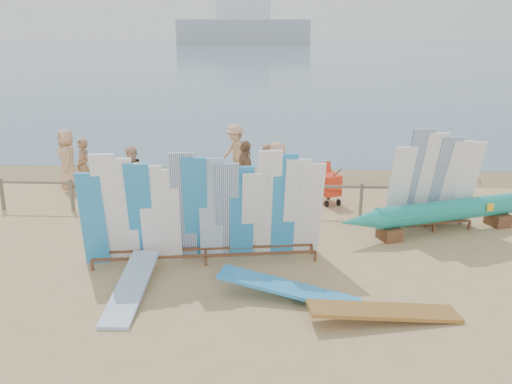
# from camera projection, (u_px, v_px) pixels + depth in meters

# --- Properties ---
(ground) EXTENTS (160.00, 160.00, 0.00)m
(ground) POSITION_uv_depth(u_px,v_px,m) (199.00, 256.00, 12.14)
(ground) COLOR tan
(ground) RESTS_ON ground
(ocean) EXTENTS (320.00, 240.00, 0.02)m
(ocean) POSITION_uv_depth(u_px,v_px,m) (277.00, 50.00, 134.56)
(ocean) COLOR #44647B
(ocean) RESTS_ON ground
(wet_sand_strip) EXTENTS (40.00, 2.60, 0.01)m
(wet_sand_strip) POSITION_uv_depth(u_px,v_px,m) (230.00, 174.00, 19.03)
(wet_sand_strip) COLOR olive
(wet_sand_strip) RESTS_ON ground
(distant_ship) EXTENTS (45.00, 8.00, 14.00)m
(distant_ship) POSITION_uv_depth(u_px,v_px,m) (244.00, 28.00, 183.34)
(distant_ship) COLOR #999EA3
(distant_ship) RESTS_ON ocean
(fence) EXTENTS (12.08, 0.08, 0.90)m
(fence) POSITION_uv_depth(u_px,v_px,m) (214.00, 191.00, 14.83)
(fence) COLOR #6A5F50
(fence) RESTS_ON ground
(main_surfboard_rack) EXTENTS (5.14, 1.34, 2.54)m
(main_surfboard_rack) POSITION_uv_depth(u_px,v_px,m) (204.00, 212.00, 11.51)
(main_surfboard_rack) COLOR brown
(main_surfboard_rack) RESTS_ON ground
(side_surfboard_rack) EXTENTS (2.39, 1.11, 2.67)m
(side_surfboard_rack) POSITION_uv_depth(u_px,v_px,m) (433.00, 184.00, 13.42)
(side_surfboard_rack) COLOR brown
(side_surfboard_rack) RESTS_ON ground
(outrigger_canoe) EXTENTS (5.67, 2.58, 0.84)m
(outrigger_canoe) POSITION_uv_depth(u_px,v_px,m) (447.00, 212.00, 13.42)
(outrigger_canoe) COLOR brown
(outrigger_canoe) RESTS_ON ground
(vendor_table) EXTENTS (1.09, 0.96, 1.21)m
(vendor_table) POSITION_uv_depth(u_px,v_px,m) (285.00, 227.00, 12.75)
(vendor_table) COLOR brown
(vendor_table) RESTS_ON ground
(flat_board_a) EXTENTS (0.62, 2.71, 0.33)m
(flat_board_a) POSITION_uv_depth(u_px,v_px,m) (132.00, 293.00, 10.42)
(flat_board_a) COLOR #86ACD6
(flat_board_a) RESTS_ON ground
(flat_board_d) EXTENTS (2.74, 1.14, 0.43)m
(flat_board_d) POSITION_uv_depth(u_px,v_px,m) (288.00, 299.00, 10.22)
(flat_board_d) COLOR #2989CF
(flat_board_d) RESTS_ON ground
(flat_board_c) EXTENTS (2.75, 0.97, 0.35)m
(flat_board_c) POSITION_uv_depth(u_px,v_px,m) (384.00, 320.00, 9.47)
(flat_board_c) COLOR olive
(flat_board_c) RESTS_ON ground
(beach_chair_left) EXTENTS (0.72, 0.73, 0.81)m
(beach_chair_left) POSITION_uv_depth(u_px,v_px,m) (247.00, 199.00, 15.42)
(beach_chair_left) COLOR red
(beach_chair_left) RESTS_ON ground
(beach_chair_right) EXTENTS (0.64, 0.66, 0.81)m
(beach_chair_right) POSITION_uv_depth(u_px,v_px,m) (267.00, 194.00, 15.86)
(beach_chair_right) COLOR red
(beach_chair_right) RESTS_ON ground
(stroller) EXTENTS (0.87, 1.00, 1.16)m
(stroller) POSITION_uv_depth(u_px,v_px,m) (328.00, 188.00, 15.72)
(stroller) COLOR red
(stroller) RESTS_ON ground
(beachgoer_6) EXTENTS (0.61, 0.97, 1.83)m
(beachgoer_6) POSITION_uv_depth(u_px,v_px,m) (277.00, 173.00, 15.57)
(beachgoer_6) COLOR tan
(beachgoer_6) RESTS_ON ground
(beachgoer_2) EXTENTS (0.53, 0.86, 1.65)m
(beachgoer_2) POSITION_uv_depth(u_px,v_px,m) (132.00, 174.00, 15.79)
(beachgoer_2) COLOR beige
(beachgoer_2) RESTS_ON ground
(beachgoer_0) EXTENTS (0.83, 1.00, 1.86)m
(beachgoer_0) POSITION_uv_depth(u_px,v_px,m) (67.00, 158.00, 17.28)
(beachgoer_0) COLOR tan
(beachgoer_0) RESTS_ON ground
(beachgoer_extra_0) EXTENTS (1.07, 0.79, 1.53)m
(beachgoer_extra_0) POSITION_uv_depth(u_px,v_px,m) (466.00, 175.00, 15.90)
(beachgoer_extra_0) COLOR tan
(beachgoer_extra_0) RESTS_ON ground
(beachgoer_7) EXTENTS (0.57, 0.67, 1.61)m
(beachgoer_7) POSITION_uv_depth(u_px,v_px,m) (265.00, 170.00, 16.29)
(beachgoer_7) COLOR #8C6042
(beachgoer_7) RESTS_ON ground
(beachgoer_1) EXTENTS (0.69, 0.69, 1.73)m
(beachgoer_1) POSITION_uv_depth(u_px,v_px,m) (84.00, 167.00, 16.47)
(beachgoer_1) COLOR #8C6042
(beachgoer_1) RESTS_ON ground
(beachgoer_3) EXTENTS (1.15, 1.23, 1.85)m
(beachgoer_3) POSITION_uv_depth(u_px,v_px,m) (236.00, 152.00, 18.23)
(beachgoer_3) COLOR tan
(beachgoer_3) RESTS_ON ground
(beachgoer_8) EXTENTS (0.95, 0.83, 1.78)m
(beachgoer_8) POSITION_uv_depth(u_px,v_px,m) (416.00, 179.00, 15.06)
(beachgoer_8) COLOR beige
(beachgoer_8) RESTS_ON ground
(beachgoer_4) EXTENTS (0.81, 1.20, 1.89)m
(beachgoer_4) POSITION_uv_depth(u_px,v_px,m) (246.00, 173.00, 15.39)
(beachgoer_4) COLOR #8C6042
(beachgoer_4) RESTS_ON ground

